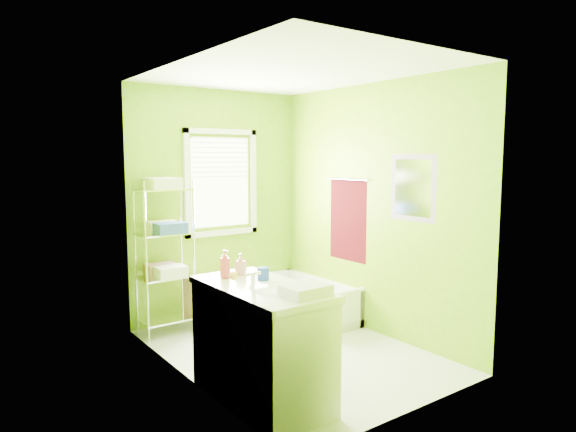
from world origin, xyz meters
TOP-DOWN VIEW (x-y plane):
  - ground at (0.00, 0.00)m, footprint 2.90×2.90m
  - room_envelope at (0.00, 0.00)m, footprint 2.14×2.94m
  - window at (0.05, 1.42)m, footprint 0.92×0.05m
  - door at (-1.04, -1.00)m, footprint 0.09×0.80m
  - right_wall_decor at (1.04, -0.02)m, footprint 0.04×1.48m
  - bathtub at (0.73, 0.72)m, footprint 0.64×1.37m
  - toilet at (-0.27, 1.05)m, footprint 0.54×0.73m
  - vanity at (-0.76, -0.67)m, footprint 0.61×1.19m
  - wire_shelf_unit at (-0.74, 1.19)m, footprint 0.55×0.43m

SIDE VIEW (x-z plane):
  - ground at x=0.00m, z-range 0.00..0.00m
  - bathtub at x=0.73m, z-range -0.08..0.36m
  - toilet at x=-0.27m, z-range 0.00..0.66m
  - vanity at x=-0.76m, z-range -0.08..1.03m
  - wire_shelf_unit at x=-0.74m, z-range 0.18..1.81m
  - door at x=-1.04m, z-range 0.00..2.00m
  - right_wall_decor at x=1.04m, z-range 0.74..1.91m
  - room_envelope at x=0.00m, z-range 0.24..2.86m
  - window at x=0.05m, z-range 1.00..2.22m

